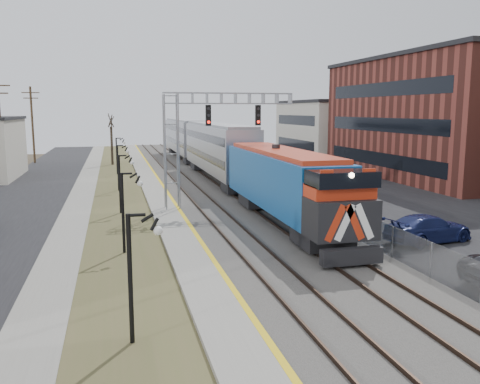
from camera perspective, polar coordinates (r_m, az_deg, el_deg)
name	(u,v)px	position (r m, az deg, el deg)	size (l,w,h in m)	color
street_west	(20,201)	(42.84, -23.46, -0.90)	(7.00, 120.00, 0.04)	black
sidewalk	(81,198)	(42.32, -17.45, -0.64)	(2.00, 120.00, 0.08)	gray
grass_median	(119,197)	(42.24, -13.38, -0.50)	(4.00, 120.00, 0.06)	#4B4D29
platform	(157,194)	(42.35, -9.33, -0.22)	(2.00, 120.00, 0.24)	gray
ballast_bed	(216,192)	(43.04, -2.68, 0.01)	(8.00, 120.00, 0.20)	#595651
parking_lot	(346,188)	(46.88, 11.85, 0.48)	(16.00, 120.00, 0.04)	black
platform_edge	(167,192)	(42.41, -8.15, -0.01)	(0.24, 120.00, 0.01)	gold
track_near	(193,191)	(42.67, -5.32, 0.14)	(1.58, 120.00, 0.15)	#2D2119
track_far	(233,189)	(43.33, -0.74, 0.32)	(1.58, 120.00, 0.15)	#2D2119
train	(210,149)	(53.39, -3.39, 4.79)	(3.00, 63.05, 5.33)	#124F96
signal_gantry	(196,130)	(35.13, -4.96, 6.92)	(9.00, 1.07, 8.15)	gray
lampposts	(123,213)	(25.44, -13.01, -2.28)	(0.14, 62.14, 4.00)	black
fence	(264,182)	(43.94, 2.69, 1.12)	(0.04, 120.00, 1.60)	gray
bare_trees	(11,162)	(46.53, -24.32, 3.13)	(12.30, 42.30, 5.95)	#382D23
car_lot_d	(428,229)	(28.62, 20.35, -3.94)	(2.06, 5.08, 1.47)	navy
car_lot_e	(314,182)	(45.05, 8.32, 1.15)	(1.72, 4.28, 1.46)	slate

